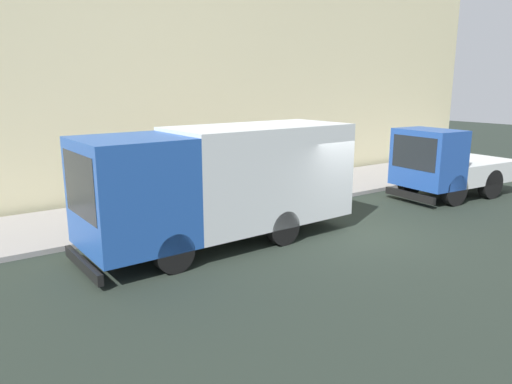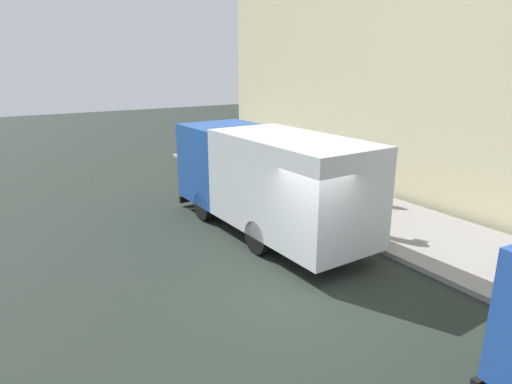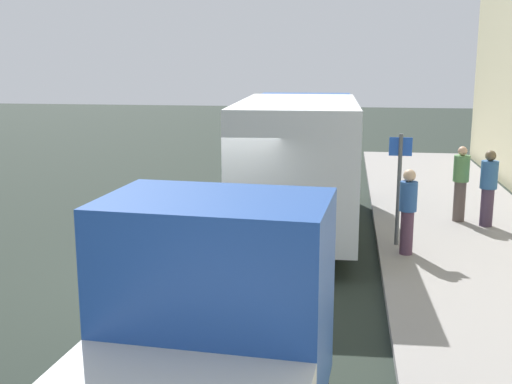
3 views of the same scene
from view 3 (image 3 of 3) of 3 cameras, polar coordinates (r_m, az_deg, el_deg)
name	(u,v)px [view 3 (image 3 of 3)]	position (r m, az deg, el deg)	size (l,w,h in m)	color
ground	(210,278)	(11.39, -4.16, -7.61)	(80.00, 80.00, 0.00)	black
sidewalk	(500,288)	(11.42, 20.91, -7.99)	(3.81, 30.00, 0.13)	gray
large_utility_truck	(300,157)	(14.11, 3.93, 3.15)	(2.52, 7.20, 2.95)	#1F4A9B
small_flatbed_truck	(184,378)	(5.61, -6.42, -16.18)	(2.49, 4.84, 2.50)	#204799
pedestrian_walking	(488,186)	(14.91, 20.00, 0.47)	(0.52, 0.52, 1.69)	#433247
pedestrian_standing	(408,209)	(12.33, 13.37, -1.50)	(0.37, 0.37, 1.63)	#4C3348
pedestrian_third	(461,182)	(15.17, 17.77, 0.86)	(0.36, 0.36, 1.72)	#564A45
street_sign_post	(399,179)	(12.84, 12.63, 1.11)	(0.44, 0.08, 2.22)	#4C5156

